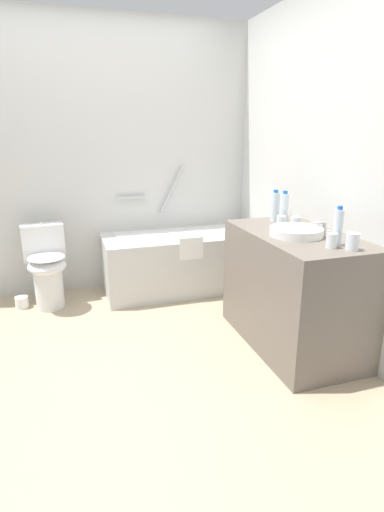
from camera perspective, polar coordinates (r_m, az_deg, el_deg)
The scene contains 16 objects.
ground_plane at distance 3.00m, azimuth -10.75°, elevation -13.27°, with size 4.13×4.13×0.00m, color tan.
wall_back_tiled at distance 4.03m, azimuth -14.47°, elevation 12.93°, with size 3.53×0.10×2.49m, color silver.
wall_right_mirror at distance 3.20m, azimuth 18.46°, elevation 11.67°, with size 0.10×3.15×2.49m, color silver.
bathtub at distance 3.97m, azimuth -1.71°, elevation -0.58°, with size 1.44×0.65×1.18m.
toilet at distance 3.78m, azimuth -19.58°, elevation -1.40°, with size 0.38×0.50×0.73m.
vanity_counter at distance 3.01m, azimuth 13.94°, elevation -4.61°, with size 0.61×1.12×0.83m, color #6B6056.
sink_basin at distance 2.81m, azimuth 14.32°, elevation 3.30°, with size 0.35×0.35×0.06m, color white.
sink_faucet at distance 2.92m, azimuth 17.74°, elevation 3.70°, with size 0.12×0.15×0.08m.
water_bottle_0 at distance 3.23m, azimuth 11.49°, elevation 6.77°, with size 0.07×0.07×0.24m.
water_bottle_1 at distance 2.62m, azimuth 19.67°, elevation 3.81°, with size 0.06×0.06×0.24m.
water_bottle_2 at distance 3.12m, azimuth 12.71°, elevation 6.45°, with size 0.06×0.06×0.25m.
drinking_glass_0 at distance 3.05m, azimuth 12.31°, elevation 4.75°, with size 0.07×0.07×0.08m, color white.
drinking_glass_1 at distance 3.05m, azimuth 14.21°, elevation 4.59°, with size 0.07×0.07×0.08m, color white.
drinking_glass_2 at distance 2.57m, azimuth 18.88°, elevation 2.05°, with size 0.07×0.07×0.09m, color white.
drinking_glass_3 at distance 2.56m, azimuth 21.43°, elevation 1.88°, with size 0.08×0.08×0.10m, color white.
toilet_paper_roll at distance 3.93m, azimuth -22.61°, elevation -5.97°, with size 0.11×0.11×0.10m, color white.
Camera 1 is at (-0.26, -2.59, 1.50)m, focal length 28.73 mm.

